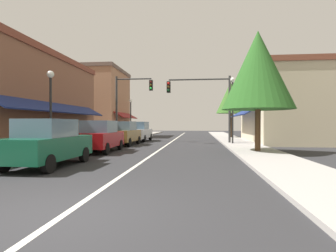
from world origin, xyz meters
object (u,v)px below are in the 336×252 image
parked_car_third_left (123,133)px  tree_right_near (258,70)px  street_lamp_left_far (131,111)px  parked_car_second_left (100,136)px  parked_car_nearest_left (48,143)px  street_lamp_right_mid (233,100)px  parked_car_far_left (139,132)px  traffic_signal_left_corner (128,98)px  traffic_signal_mast_arm (207,97)px  street_lamp_left_near (51,97)px  tree_right_far (231,98)px

parked_car_third_left → tree_right_near: tree_right_near is taller
street_lamp_left_far → parked_car_second_left: bearing=-83.0°
parked_car_nearest_left → street_lamp_left_far: (-1.74, 19.80, 2.04)m
street_lamp_right_mid → tree_right_near: size_ratio=0.76×
parked_car_far_left → street_lamp_left_far: (-1.90, 4.68, 2.04)m
parked_car_second_left → traffic_signal_left_corner: size_ratio=0.72×
traffic_signal_mast_arm → street_lamp_right_mid: bearing=-23.9°
street_lamp_left_far → tree_right_near: size_ratio=0.64×
parked_car_nearest_left → parked_car_third_left: (0.02, 10.40, 0.00)m
parked_car_second_left → parked_car_far_left: same height
parked_car_nearest_left → street_lamp_left_near: street_lamp_left_near is taller
parked_car_nearest_left → parked_car_far_left: (0.16, 15.12, 0.00)m
street_lamp_left_near → street_lamp_left_far: (0.19, 16.14, -0.02)m
street_lamp_left_near → tree_right_near: size_ratio=0.64×
street_lamp_right_mid → parked_car_far_left: bearing=156.2°
parked_car_second_left → parked_car_third_left: (-0.01, 5.04, 0.00)m
tree_right_far → street_lamp_left_far: bearing=-172.0°
traffic_signal_left_corner → street_lamp_left_near: size_ratio=1.34×
parked_car_far_left → tree_right_near: 13.19m
parked_car_far_left → street_lamp_right_mid: (7.97, -3.52, 2.52)m
parked_car_second_left → parked_car_third_left: bearing=89.2°
street_lamp_left_near → street_lamp_left_far: bearing=89.3°
tree_right_far → parked_car_far_left: bearing=-145.2°
street_lamp_left_near → street_lamp_right_mid: 12.82m
parked_car_nearest_left → tree_right_near: bearing=34.4°
traffic_signal_left_corner → tree_right_far: 12.09m
traffic_signal_left_corner → parked_car_nearest_left: bearing=-87.9°
traffic_signal_mast_arm → traffic_signal_left_corner: (-6.73, 1.54, 0.12)m
parked_car_third_left → tree_right_far: 14.63m
parked_car_third_left → parked_car_far_left: bearing=89.7°
tree_right_far → parked_car_third_left: bearing=-129.7°
parked_car_third_left → street_lamp_left_near: (-1.95, -6.73, 2.06)m
parked_car_far_left → traffic_signal_mast_arm: (6.05, -2.67, 2.81)m
parked_car_second_left → tree_right_near: (8.73, 0.46, 3.63)m
parked_car_third_left → street_lamp_right_mid: size_ratio=0.81×
street_lamp_left_near → tree_right_near: tree_right_near is taller
traffic_signal_left_corner → tree_right_near: size_ratio=0.86×
parked_car_far_left → traffic_signal_mast_arm: traffic_signal_mast_arm is taller
parked_car_second_left → street_lamp_right_mid: size_ratio=0.81×
parked_car_second_left → parked_car_third_left: same height
parked_car_second_left → parked_car_third_left: size_ratio=1.00×
parked_car_far_left → traffic_signal_mast_arm: size_ratio=0.77×
parked_car_nearest_left → street_lamp_left_far: 19.99m
street_lamp_left_far → tree_right_far: 11.03m
street_lamp_left_far → tree_right_far: size_ratio=0.69×
tree_right_near → tree_right_far: 15.51m
street_lamp_right_mid → tree_right_far: size_ratio=0.82×
traffic_signal_left_corner → tree_right_far: (9.60, 7.32, 0.63)m
parked_car_second_left → street_lamp_left_near: bearing=-140.2°
traffic_signal_left_corner → tree_right_far: size_ratio=0.93×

